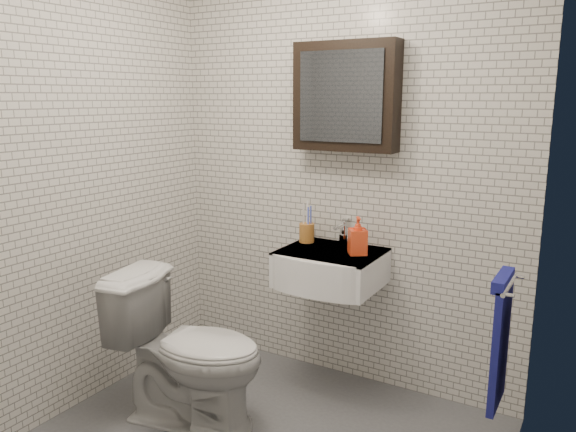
{
  "coord_description": "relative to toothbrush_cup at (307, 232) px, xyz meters",
  "views": [
    {
      "loc": [
        1.38,
        -1.98,
        1.7
      ],
      "look_at": [
        -0.04,
        0.45,
        1.1
      ],
      "focal_mm": 35.0,
      "sensor_mm": 36.0,
      "label": 1
    }
  ],
  "objects": [
    {
      "name": "faucet",
      "position": [
        0.21,
        0.06,
        0.01
      ],
      "size": [
        0.06,
        0.2,
        0.15
      ],
      "color": "silver",
      "rests_on": "washbasin"
    },
    {
      "name": "soap_bottle",
      "position": [
        0.37,
        -0.09,
        0.04
      ],
      "size": [
        0.13,
        0.13,
        0.21
      ],
      "primitive_type": "imported",
      "rotation": [
        0.0,
        0.0,
        0.61
      ],
      "color": "#E55718",
      "rests_on": "washbasin"
    },
    {
      "name": "washbasin",
      "position": [
        0.21,
        -0.14,
        -0.16
      ],
      "size": [
        0.55,
        0.5,
        0.2
      ],
      "color": "white",
      "rests_on": "room_shell"
    },
    {
      "name": "mirror_cabinet",
      "position": [
        0.21,
        0.05,
        0.79
      ],
      "size": [
        0.6,
        0.15,
        0.6
      ],
      "color": "black",
      "rests_on": "room_shell"
    },
    {
      "name": "room_shell",
      "position": [
        0.16,
        -0.88,
        0.55
      ],
      "size": [
        2.22,
        2.02,
        2.51
      ],
      "color": "silver",
      "rests_on": "ground"
    },
    {
      "name": "toilet",
      "position": [
        -0.27,
        -0.77,
        -0.51
      ],
      "size": [
        0.86,
        0.59,
        0.81
      ],
      "primitive_type": "imported",
      "rotation": [
        0.0,
        0.0,
        1.75
      ],
      "color": "silver",
      "rests_on": "ground"
    },
    {
      "name": "towel_rail",
      "position": [
        1.21,
        -0.53,
        -0.19
      ],
      "size": [
        0.09,
        0.3,
        0.58
      ],
      "color": "silver",
      "rests_on": "room_shell"
    },
    {
      "name": "toothbrush_cup",
      "position": [
        0.0,
        0.0,
        0.0
      ],
      "size": [
        0.12,
        0.12,
        0.25
      ],
      "rotation": [
        0.0,
        0.0,
        -0.34
      ],
      "color": "#A66929",
      "rests_on": "washbasin"
    }
  ]
}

